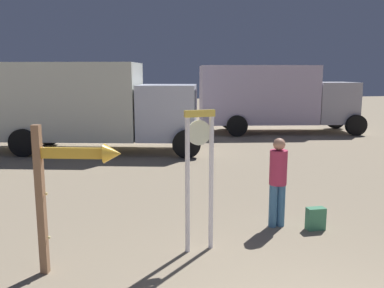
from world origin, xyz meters
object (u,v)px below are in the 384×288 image
arrow_sign (70,177)px  box_truck_near (85,104)px  person_near_clock (278,178)px  backpack (315,219)px  standing_clock (199,166)px  box_truck_far (272,96)px

arrow_sign → box_truck_near: box_truck_near is taller
person_near_clock → backpack: (0.60, -0.27, -0.69)m
standing_clock → person_near_clock: bearing=23.0°
standing_clock → backpack: 2.45m
box_truck_near → person_near_clock: bearing=-66.0°
person_near_clock → box_truck_near: bearing=114.0°
standing_clock → arrow_sign: 1.85m
person_near_clock → standing_clock: bearing=-157.0°
box_truck_near → arrow_sign: bearing=-88.6°
person_near_clock → backpack: size_ratio=4.06×
standing_clock → box_truck_far: box_truck_far is taller
person_near_clock → box_truck_far: size_ratio=0.21×
person_near_clock → arrow_sign: bearing=-162.4°
backpack → box_truck_near: (-4.17, 8.31, 1.44)m
standing_clock → person_near_clock: 1.73m
box_truck_near → standing_clock: bearing=-76.9°
arrow_sign → box_truck_far: bearing=56.9°
standing_clock → arrow_sign: standing_clock is taller
person_near_clock → box_truck_far: box_truck_far is taller
arrow_sign → person_near_clock: 3.55m
backpack → box_truck_near: box_truck_near is taller
backpack → box_truck_far: bearing=71.0°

